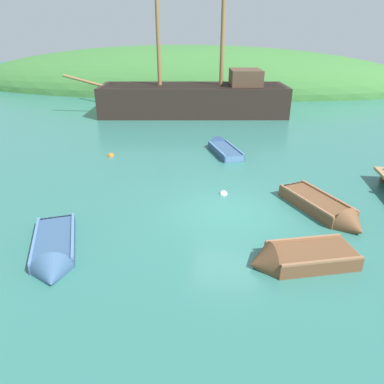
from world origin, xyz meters
TOP-DOWN VIEW (x-y plane):
  - ground_plane at (0.00, 0.00)m, footprint 120.00×120.00m
  - shore_hill at (-5.61, 30.19)m, footprint 51.41×18.51m
  - sailing_ship at (-2.98, 15.57)m, footprint 16.48×5.66m
  - rowboat_far at (3.41, 0.25)m, footprint 2.75×3.64m
  - rowboat_center at (-4.81, -3.31)m, footprint 2.37×3.51m
  - rowboat_outer_left at (1.94, -2.81)m, footprint 3.14×1.96m
  - rowboat_portside at (-0.53, 6.93)m, footprint 2.20×3.45m
  - buoy_white at (-0.20, 1.48)m, footprint 0.30×0.30m
  - buoy_orange at (-6.13, 5.36)m, footprint 0.32×0.32m

SIDE VIEW (x-z plane):
  - ground_plane at x=0.00m, z-range 0.00..0.00m
  - shore_hill at x=-5.61m, z-range -4.37..4.37m
  - buoy_white at x=-0.20m, z-range -0.15..0.15m
  - buoy_orange at x=-6.13m, z-range -0.16..0.16m
  - rowboat_center at x=-4.81m, z-range -0.47..0.62m
  - rowboat_portside at x=-0.53m, z-range -0.40..0.59m
  - rowboat_outer_left at x=1.94m, z-range -0.43..0.72m
  - rowboat_far at x=3.41m, z-range -0.39..0.68m
  - sailing_ship at x=-2.98m, z-range -5.65..7.37m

